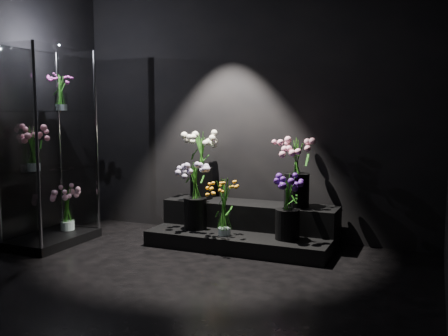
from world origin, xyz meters
The scene contains 12 objects.
floor centered at (0.00, 0.00, 0.00)m, with size 4.00×4.00×0.00m, color black.
wall_back centered at (0.00, 2.00, 1.40)m, with size 4.00×4.00×0.00m, color black.
display_riser centered at (0.12, 1.63, 0.17)m, with size 1.84×0.82×0.41m.
display_case centered at (-1.71, 0.85, 1.00)m, with size 0.54×0.91×1.99m.
bouquet_orange_bells centered at (0.02, 1.30, 0.45)m, with size 0.35×0.35×0.57m.
bouquet_lilac centered at (-0.36, 1.44, 0.54)m, with size 0.41×0.41×0.68m.
bouquet_purple centered at (0.62, 1.41, 0.49)m, with size 0.39×0.39×0.61m.
bouquet_cream_roses centered at (-0.45, 1.77, 0.83)m, with size 0.45×0.45×0.73m.
bouquet_pink_roses centered at (0.62, 1.74, 0.80)m, with size 0.49×0.49×0.68m.
bouquet_case_pink centered at (-1.73, 0.65, 1.01)m, with size 0.37×0.37×0.43m.
bouquet_case_magenta centered at (-1.66, 0.99, 1.55)m, with size 0.28×0.28×0.36m.
bouquet_case_base_pink centered at (-1.71, 1.07, 0.34)m, with size 0.43×0.43×0.47m.
Camera 1 is at (1.89, -3.08, 1.37)m, focal length 40.00 mm.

